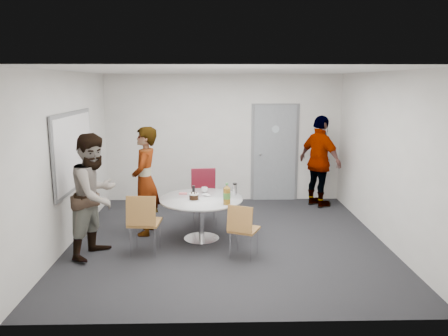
{
  "coord_description": "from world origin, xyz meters",
  "views": [
    {
      "loc": [
        -0.22,
        -6.77,
        2.54
      ],
      "look_at": [
        -0.05,
        0.25,
        1.15
      ],
      "focal_mm": 35.0,
      "sensor_mm": 36.0,
      "label": 1
    }
  ],
  "objects_px": {
    "door": "(275,153)",
    "chair_far": "(204,190)",
    "table": "(203,204)",
    "chair_near_left": "(143,218)",
    "person_right": "(320,162)",
    "chair_near_right": "(242,226)",
    "whiteboard": "(74,151)",
    "person_left": "(95,195)",
    "person_main": "(145,181)"
  },
  "relations": [
    {
      "from": "person_right",
      "to": "chair_near_right",
      "type": "bearing_deg",
      "value": 115.75
    },
    {
      "from": "table",
      "to": "person_main",
      "type": "xyz_separation_m",
      "value": [
        -0.97,
        0.35,
        0.3
      ]
    },
    {
      "from": "whiteboard",
      "to": "chair_near_right",
      "type": "height_order",
      "value": "whiteboard"
    },
    {
      "from": "chair_far",
      "to": "person_left",
      "type": "relative_size",
      "value": 0.54
    },
    {
      "from": "table",
      "to": "person_right",
      "type": "height_order",
      "value": "person_right"
    },
    {
      "from": "chair_far",
      "to": "person_right",
      "type": "bearing_deg",
      "value": -163.17
    },
    {
      "from": "chair_near_right",
      "to": "table",
      "type": "bearing_deg",
      "value": 150.27
    },
    {
      "from": "chair_near_right",
      "to": "person_main",
      "type": "relative_size",
      "value": 0.45
    },
    {
      "from": "person_main",
      "to": "person_left",
      "type": "height_order",
      "value": "person_left"
    },
    {
      "from": "door",
      "to": "person_right",
      "type": "relative_size",
      "value": 1.13
    },
    {
      "from": "person_main",
      "to": "person_left",
      "type": "distance_m",
      "value": 1.09
    },
    {
      "from": "door",
      "to": "chair_far",
      "type": "xyz_separation_m",
      "value": [
        -1.5,
        -1.52,
        -0.42
      ]
    },
    {
      "from": "chair_near_right",
      "to": "person_right",
      "type": "height_order",
      "value": "person_right"
    },
    {
      "from": "door",
      "to": "whiteboard",
      "type": "relative_size",
      "value": 1.12
    },
    {
      "from": "person_left",
      "to": "door",
      "type": "bearing_deg",
      "value": -24.15
    },
    {
      "from": "door",
      "to": "person_left",
      "type": "distance_m",
      "value": 4.31
    },
    {
      "from": "chair_near_left",
      "to": "person_main",
      "type": "relative_size",
      "value": 0.51
    },
    {
      "from": "chair_near_right",
      "to": "person_main",
      "type": "xyz_separation_m",
      "value": [
        -1.55,
        1.13,
        0.41
      ]
    },
    {
      "from": "chair_near_right",
      "to": "person_right",
      "type": "distance_m",
      "value": 3.26
    },
    {
      "from": "table",
      "to": "chair_far",
      "type": "xyz_separation_m",
      "value": [
        -0.0,
        0.95,
        -0.01
      ]
    },
    {
      "from": "whiteboard",
      "to": "table",
      "type": "relative_size",
      "value": 1.42
    },
    {
      "from": "door",
      "to": "chair_near_left",
      "type": "distance_m",
      "value": 3.92
    },
    {
      "from": "door",
      "to": "person_left",
      "type": "height_order",
      "value": "door"
    },
    {
      "from": "person_left",
      "to": "person_right",
      "type": "height_order",
      "value": "person_right"
    },
    {
      "from": "chair_far",
      "to": "person_right",
      "type": "relative_size",
      "value": 0.52
    },
    {
      "from": "whiteboard",
      "to": "person_main",
      "type": "distance_m",
      "value": 1.24
    },
    {
      "from": "door",
      "to": "chair_near_right",
      "type": "xyz_separation_m",
      "value": [
        -0.91,
        -3.26,
        -0.53
      ]
    },
    {
      "from": "whiteboard",
      "to": "person_right",
      "type": "height_order",
      "value": "whiteboard"
    },
    {
      "from": "chair_near_left",
      "to": "person_right",
      "type": "bearing_deg",
      "value": 42.98
    },
    {
      "from": "whiteboard",
      "to": "table",
      "type": "bearing_deg",
      "value": -5.22
    },
    {
      "from": "chair_near_right",
      "to": "person_right",
      "type": "bearing_deg",
      "value": 80.61
    },
    {
      "from": "chair_near_right",
      "to": "person_right",
      "type": "relative_size",
      "value": 0.43
    },
    {
      "from": "person_right",
      "to": "whiteboard",
      "type": "bearing_deg",
      "value": 80.25
    },
    {
      "from": "chair_near_left",
      "to": "chair_far",
      "type": "xyz_separation_m",
      "value": [
        0.86,
        1.58,
        0.03
      ]
    },
    {
      "from": "person_left",
      "to": "table",
      "type": "bearing_deg",
      "value": -48.9
    },
    {
      "from": "door",
      "to": "person_left",
      "type": "relative_size",
      "value": 1.16
    },
    {
      "from": "chair_near_right",
      "to": "person_left",
      "type": "bearing_deg",
      "value": -161.97
    },
    {
      "from": "door",
      "to": "chair_far",
      "type": "distance_m",
      "value": 2.18
    },
    {
      "from": "chair_far",
      "to": "person_left",
      "type": "height_order",
      "value": "person_left"
    },
    {
      "from": "whiteboard",
      "to": "door",
      "type": "bearing_deg",
      "value": 32.66
    },
    {
      "from": "whiteboard",
      "to": "person_right",
      "type": "xyz_separation_m",
      "value": [
        4.41,
        1.73,
        -0.51
      ]
    },
    {
      "from": "table",
      "to": "person_left",
      "type": "relative_size",
      "value": 0.74
    },
    {
      "from": "table",
      "to": "chair_near_left",
      "type": "xyz_separation_m",
      "value": [
        -0.86,
        -0.63,
        -0.04
      ]
    },
    {
      "from": "chair_far",
      "to": "person_left",
      "type": "bearing_deg",
      "value": 38.75
    },
    {
      "from": "chair_near_right",
      "to": "person_left",
      "type": "xyz_separation_m",
      "value": [
        -2.14,
        0.21,
        0.42
      ]
    },
    {
      "from": "door",
      "to": "chair_far",
      "type": "height_order",
      "value": "door"
    },
    {
      "from": "door",
      "to": "whiteboard",
      "type": "bearing_deg",
      "value": -147.34
    },
    {
      "from": "door",
      "to": "person_main",
      "type": "relative_size",
      "value": 1.17
    },
    {
      "from": "door",
      "to": "whiteboard",
      "type": "distance_m",
      "value": 4.25
    },
    {
      "from": "door",
      "to": "chair_near_left",
      "type": "relative_size",
      "value": 2.27
    }
  ]
}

